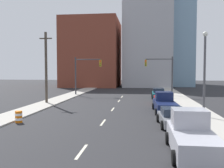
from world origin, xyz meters
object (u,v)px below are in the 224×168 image
object	(u,v)px
sedan_gray	(173,118)
pickup_truck_navy	(165,104)
street_lamp	(205,68)
sedan_teal	(158,94)
traffic_signal_left	(83,70)
traffic_barrel	(19,117)
utility_pole_left_mid	(46,67)
traffic_signal_right	(164,70)
pickup_truck_silver	(191,136)
sedan_red	(162,98)

from	to	relation	value
sedan_gray	pickup_truck_navy	world-z (taller)	pickup_truck_navy
street_lamp	sedan_teal	distance (m)	16.12
traffic_signal_left	street_lamp	bearing A→B (deg)	-50.34
traffic_barrel	sedan_gray	distance (m)	12.26
sedan_gray	utility_pole_left_mid	bearing A→B (deg)	139.02
utility_pole_left_mid	traffic_barrel	xyz separation A→B (m)	(2.20, -11.54, -4.16)
sedan_gray	pickup_truck_navy	size ratio (longest dim) A/B	0.74
traffic_signal_right	pickup_truck_navy	world-z (taller)	traffic_signal_right
traffic_signal_left	pickup_truck_silver	bearing A→B (deg)	-66.35
traffic_signal_left	sedan_gray	distance (m)	25.50
traffic_signal_right	pickup_truck_navy	bearing A→B (deg)	-94.79
utility_pole_left_mid	pickup_truck_silver	bearing A→B (deg)	-50.23
traffic_signal_right	utility_pole_left_mid	size ratio (longest dim) A/B	0.71
utility_pole_left_mid	street_lamp	distance (m)	19.18
traffic_signal_left	pickup_truck_silver	distance (m)	31.13
traffic_signal_left	street_lamp	world-z (taller)	street_lamp
utility_pole_left_mid	pickup_truck_navy	xyz separation A→B (m)	(14.40, -4.81, -3.84)
traffic_signal_right	traffic_barrel	distance (m)	26.39
utility_pole_left_mid	sedan_red	size ratio (longest dim) A/B	1.94
pickup_truck_silver	sedan_teal	size ratio (longest dim) A/B	1.08
traffic_signal_left	sedan_red	distance (m)	16.09
traffic_signal_left	traffic_signal_right	bearing A→B (deg)	0.00
sedan_gray	sedan_red	xyz separation A→B (m)	(0.12, 12.42, 0.05)
traffic_signal_left	traffic_barrel	bearing A→B (deg)	-89.95
sedan_red	traffic_signal_right	bearing A→B (deg)	83.85
street_lamp	sedan_gray	world-z (taller)	street_lamp
sedan_gray	pickup_truck_navy	bearing A→B (deg)	87.41
traffic_barrel	pickup_truck_navy	size ratio (longest dim) A/B	0.16
traffic_signal_right	sedan_gray	size ratio (longest dim) A/B	1.46
sedan_red	sedan_teal	world-z (taller)	sedan_teal
traffic_signal_right	sedan_red	world-z (taller)	traffic_signal_right
utility_pole_left_mid	traffic_barrel	size ratio (longest dim) A/B	9.51
traffic_signal_left	traffic_barrel	world-z (taller)	traffic_signal_left
street_lamp	sedan_gray	xyz separation A→B (m)	(-3.09, -3.53, -3.83)
traffic_barrel	street_lamp	bearing A→B (deg)	13.99
traffic_signal_right	sedan_gray	distance (m)	22.38
pickup_truck_silver	street_lamp	bearing A→B (deg)	73.79
traffic_signal_left	traffic_barrel	xyz separation A→B (m)	(0.02, -22.36, -3.70)
traffic_barrel	sedan_red	distance (m)	17.75
street_lamp	pickup_truck_navy	size ratio (longest dim) A/B	1.29
sedan_teal	sedan_gray	bearing A→B (deg)	-88.84
utility_pole_left_mid	street_lamp	xyz separation A→B (m)	(17.55, -7.72, -0.18)
utility_pole_left_mid	traffic_barrel	distance (m)	12.47
traffic_signal_left	pickup_truck_silver	xyz separation A→B (m)	(12.42, -28.36, -3.30)
street_lamp	pickup_truck_navy	xyz separation A→B (m)	(-3.15, 2.91, -3.66)
traffic_signal_left	utility_pole_left_mid	distance (m)	11.05
traffic_barrel	sedan_red	world-z (taller)	sedan_red
traffic_signal_left	traffic_signal_right	xyz separation A→B (m)	(13.53, 0.00, 0.00)
sedan_red	pickup_truck_navy	bearing A→B (deg)	-91.13
pickup_truck_navy	pickup_truck_silver	bearing A→B (deg)	-91.02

